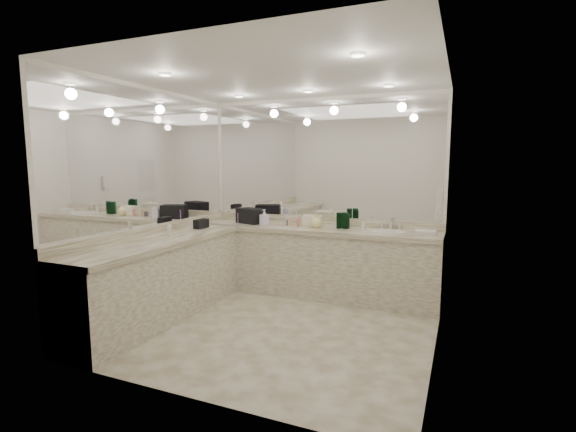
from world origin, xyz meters
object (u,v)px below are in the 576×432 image
at_px(wall_phone, 440,200).
at_px(soap_bottle_a, 260,217).
at_px(sink, 388,232).
at_px(soap_bottle_c, 316,220).
at_px(cream_cosmetic_case, 313,221).
at_px(black_toiletry_bag, 250,216).
at_px(soap_bottle_b, 264,217).
at_px(hand_towel, 425,232).

xyz_separation_m(wall_phone, soap_bottle_a, (-2.37, 0.54, -0.36)).
xyz_separation_m(sink, soap_bottle_c, (-0.91, -0.04, 0.10)).
bearing_deg(wall_phone, cream_cosmetic_case, 161.22).
relative_size(soap_bottle_a, soap_bottle_c, 0.94).
distance_m(wall_phone, soap_bottle_a, 2.46).
bearing_deg(cream_cosmetic_case, soap_bottle_c, -47.46).
xyz_separation_m(wall_phone, cream_cosmetic_case, (-1.59, 0.54, -0.38)).
xyz_separation_m(black_toiletry_bag, soap_bottle_a, (0.12, 0.03, -0.01)).
height_order(cream_cosmetic_case, soap_bottle_c, soap_bottle_c).
height_order(sink, soap_bottle_c, soap_bottle_c).
height_order(black_toiletry_bag, soap_bottle_b, soap_bottle_b).
bearing_deg(soap_bottle_c, wall_phone, -17.03).
distance_m(hand_towel, soap_bottle_c, 1.35).
relative_size(black_toiletry_bag, soap_bottle_b, 1.71).
xyz_separation_m(soap_bottle_b, soap_bottle_c, (0.72, 0.05, -0.01)).
height_order(wall_phone, hand_towel, wall_phone).
bearing_deg(soap_bottle_b, sink, 3.09).
relative_size(sink, wall_phone, 1.83).
xyz_separation_m(black_toiletry_bag, cream_cosmetic_case, (0.91, 0.04, -0.03)).
distance_m(sink, black_toiletry_bag, 1.89).
relative_size(wall_phone, black_toiletry_bag, 0.66).
bearing_deg(soap_bottle_a, hand_towel, -0.32).
bearing_deg(wall_phone, soap_bottle_c, 162.97).
distance_m(wall_phone, cream_cosmetic_case, 1.72).
bearing_deg(soap_bottle_a, cream_cosmetic_case, 0.36).
bearing_deg(black_toiletry_bag, wall_phone, -11.38).
bearing_deg(sink, soap_bottle_c, -177.69).
bearing_deg(soap_bottle_c, sink, 2.31).
bearing_deg(black_toiletry_bag, hand_towel, 0.53).
relative_size(hand_towel, soap_bottle_c, 1.23).
height_order(sink, soap_bottle_a, soap_bottle_a).
distance_m(black_toiletry_bag, soap_bottle_c, 0.98).
xyz_separation_m(black_toiletry_bag, soap_bottle_c, (0.98, -0.04, -0.01)).
bearing_deg(soap_bottle_a, soap_bottle_b, -42.52).
bearing_deg(soap_bottle_c, black_toiletry_bag, 177.75).
bearing_deg(sink, cream_cosmetic_case, 177.65).
height_order(black_toiletry_bag, hand_towel, black_toiletry_bag).
height_order(hand_towel, soap_bottle_c, soap_bottle_c).
bearing_deg(soap_bottle_b, soap_bottle_c, 4.07).
relative_size(sink, hand_towel, 1.86).
xyz_separation_m(cream_cosmetic_case, hand_towel, (1.42, -0.02, -0.05)).
height_order(hand_towel, soap_bottle_b, soap_bottle_b).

